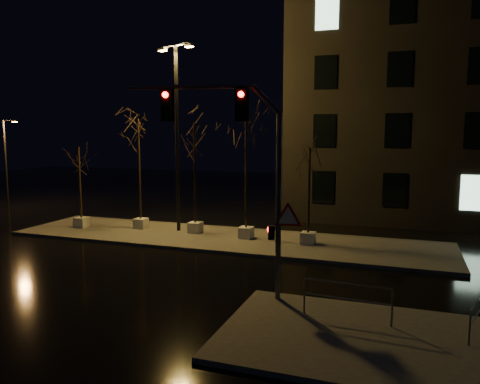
% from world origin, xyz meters
% --- Properties ---
extents(ground, '(90.00, 90.00, 0.00)m').
position_xyz_m(ground, '(0.00, 0.00, 0.00)').
color(ground, black).
rests_on(ground, ground).
extents(median, '(22.00, 5.00, 0.15)m').
position_xyz_m(median, '(0.00, 6.00, 0.07)').
color(median, '#484540').
rests_on(median, ground).
extents(sidewalk_corner, '(7.00, 5.00, 0.15)m').
position_xyz_m(sidewalk_corner, '(7.50, -3.50, 0.07)').
color(sidewalk_corner, '#484540').
rests_on(sidewalk_corner, ground).
extents(tree_0, '(1.80, 1.80, 4.57)m').
position_xyz_m(tree_0, '(-8.36, 5.76, 3.62)').
color(tree_0, silver).
rests_on(tree_0, median).
extents(tree_1, '(1.80, 1.80, 6.14)m').
position_xyz_m(tree_1, '(-5.08, 6.59, 4.81)').
color(tree_1, silver).
rests_on(tree_1, median).
extents(tree_2, '(1.80, 1.80, 5.89)m').
position_xyz_m(tree_2, '(-1.77, 6.58, 4.62)').
color(tree_2, silver).
rests_on(tree_2, median).
extents(tree_3, '(1.80, 1.80, 6.18)m').
position_xyz_m(tree_3, '(1.14, 6.30, 4.83)').
color(tree_3, silver).
rests_on(tree_3, median).
extents(tree_4, '(1.80, 1.80, 4.67)m').
position_xyz_m(tree_4, '(4.32, 6.12, 3.69)').
color(tree_4, silver).
rests_on(tree_4, median).
extents(traffic_signal_mast, '(5.34, 1.39, 6.69)m').
position_xyz_m(traffic_signal_mast, '(3.82, -1.77, 4.55)').
color(traffic_signal_mast, '#525459').
rests_on(traffic_signal_mast, sidewalk_corner).
extents(streetlight_main, '(2.39, 1.01, 9.74)m').
position_xyz_m(streetlight_main, '(-2.88, 6.82, 5.77)').
color(streetlight_main, black).
rests_on(streetlight_main, median).
extents(streetlight_far, '(1.24, 0.33, 6.31)m').
position_xyz_m(streetlight_far, '(-18.44, 10.51, 3.47)').
color(streetlight_far, black).
rests_on(streetlight_far, ground).
extents(guard_rail_a, '(2.49, 0.20, 1.07)m').
position_xyz_m(guard_rail_a, '(7.14, -2.52, 0.85)').
color(guard_rail_a, '#525459').
rests_on(guard_rail_a, sidewalk_corner).
extents(guard_rail_b, '(0.65, 1.87, 0.93)m').
position_xyz_m(guard_rail_b, '(10.50, -2.22, 0.75)').
color(guard_rail_b, '#525459').
rests_on(guard_rail_b, sidewalk_corner).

